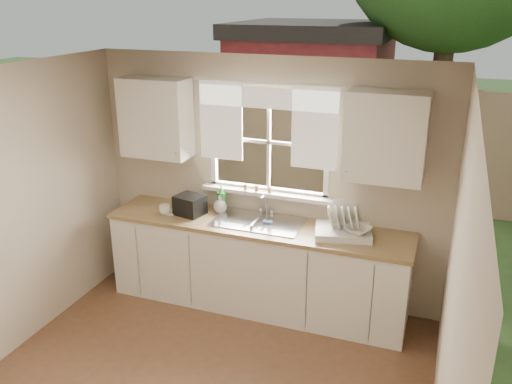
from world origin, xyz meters
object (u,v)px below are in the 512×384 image
(black_appliance, at_px, (190,205))
(cup, at_px, (165,209))
(dish_rack, at_px, (343,228))
(soap_bottle_a, at_px, (221,198))

(black_appliance, bearing_deg, cup, -149.43)
(dish_rack, height_order, soap_bottle_a, dish_rack)
(black_appliance, bearing_deg, soap_bottle_a, 48.71)
(cup, relative_size, black_appliance, 0.44)
(cup, bearing_deg, soap_bottle_a, 47.82)
(cup, distance_m, black_appliance, 0.27)
(cup, xyz_separation_m, black_appliance, (0.25, 0.08, 0.05))
(dish_rack, bearing_deg, cup, -176.49)
(soap_bottle_a, distance_m, black_appliance, 0.33)
(soap_bottle_a, distance_m, cup, 0.59)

